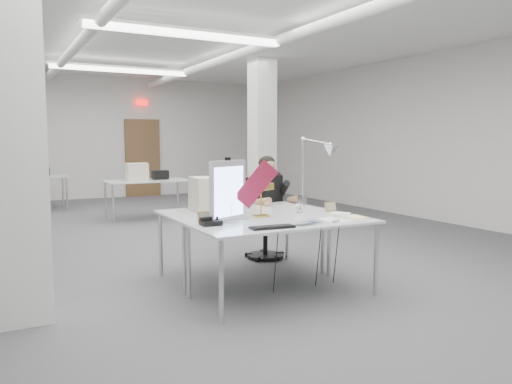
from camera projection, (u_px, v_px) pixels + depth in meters
room_shell at (190, 129)px, 7.09m from camera, size 10.04×14.04×3.24m
desk_main at (284, 223)px, 4.86m from camera, size 1.80×0.90×0.02m
desk_second at (242, 211)px, 5.65m from camera, size 1.80×0.90×0.02m
bg_desk_a at (147, 181)px, 9.78m from camera, size 1.60×0.80×0.02m
bg_desk_b at (28, 177)px, 10.78m from camera, size 1.60×0.80×0.02m
office_chair at (265, 221)px, 6.49m from camera, size 0.61×0.61×0.99m
seated_person at (267, 190)px, 6.41m from camera, size 0.64×0.73×0.92m
monitor at (228, 191)px, 4.79m from camera, size 0.46×0.24×0.60m
pennant at (256, 184)px, 4.88m from camera, size 0.43×0.15×0.48m
keyboard at (272, 227)px, 4.47m from camera, size 0.42×0.17×0.02m
laptop at (311, 223)px, 4.67m from camera, size 0.38×0.30×0.03m
mouse at (336, 221)px, 4.79m from camera, size 0.10×0.08×0.03m
bankers_lamp at (261, 200)px, 5.12m from camera, size 0.33×0.23×0.34m
desk_phone at (211, 223)px, 4.64m from camera, size 0.19×0.17×0.04m
picture_frame_left at (205, 217)px, 4.76m from camera, size 0.14×0.06×0.11m
picture_frame_right at (330, 207)px, 5.54m from camera, size 0.13×0.05×0.10m
desk_clock at (299, 208)px, 5.41m from camera, size 0.11×0.05×0.10m
paper_stack_a at (335, 220)px, 4.92m from camera, size 0.27×0.34×0.01m
paper_stack_b at (356, 217)px, 5.11m from camera, size 0.19×0.25×0.01m
paper_stack_c at (340, 213)px, 5.37m from camera, size 0.24×0.25×0.01m
beige_monitor at (210, 194)px, 5.57m from camera, size 0.42×0.40×0.38m
architect_lamp at (315, 166)px, 5.83m from camera, size 0.27×0.75×0.96m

